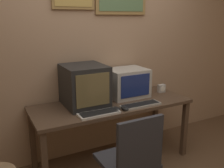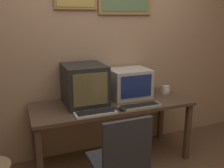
{
  "view_description": "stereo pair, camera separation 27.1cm",
  "coord_description": "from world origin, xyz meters",
  "px_view_note": "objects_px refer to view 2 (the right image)",
  "views": [
    {
      "loc": [
        -1.22,
        -1.27,
        1.65
      ],
      "look_at": [
        0.0,
        1.05,
        0.94
      ],
      "focal_mm": 40.0,
      "sensor_mm": 36.0,
      "label": 1
    },
    {
      "loc": [
        -0.98,
        -1.38,
        1.65
      ],
      "look_at": [
        0.0,
        1.05,
        0.94
      ],
      "focal_mm": 40.0,
      "sensor_mm": 36.0,
      "label": 2
    }
  ],
  "objects_px": {
    "monitor_left": "(84,85)",
    "desk_clock": "(166,90)",
    "monitor_right": "(129,83)",
    "mouse_near_keyboard": "(122,109)",
    "mouse_far_corner": "(114,109)",
    "keyboard_main": "(95,113)",
    "keyboard_side": "(140,106)"
  },
  "relations": [
    {
      "from": "mouse_far_corner",
      "to": "desk_clock",
      "type": "relative_size",
      "value": 1.06
    },
    {
      "from": "monitor_right",
      "to": "keyboard_side",
      "type": "xyz_separation_m",
      "value": [
        -0.05,
        -0.37,
        -0.15
      ]
    },
    {
      "from": "keyboard_side",
      "to": "desk_clock",
      "type": "relative_size",
      "value": 4.48
    },
    {
      "from": "keyboard_main",
      "to": "mouse_far_corner",
      "type": "height_order",
      "value": "mouse_far_corner"
    },
    {
      "from": "mouse_near_keyboard",
      "to": "mouse_far_corner",
      "type": "xyz_separation_m",
      "value": [
        -0.07,
        0.04,
        -0.0
      ]
    },
    {
      "from": "monitor_left",
      "to": "mouse_far_corner",
      "type": "distance_m",
      "value": 0.43
    },
    {
      "from": "monitor_right",
      "to": "mouse_near_keyboard",
      "type": "distance_m",
      "value": 0.5
    },
    {
      "from": "mouse_near_keyboard",
      "to": "mouse_far_corner",
      "type": "height_order",
      "value": "mouse_near_keyboard"
    },
    {
      "from": "monitor_left",
      "to": "desk_clock",
      "type": "height_order",
      "value": "monitor_left"
    },
    {
      "from": "mouse_far_corner",
      "to": "keyboard_side",
      "type": "bearing_deg",
      "value": -2.19
    },
    {
      "from": "monitor_right",
      "to": "mouse_far_corner",
      "type": "height_order",
      "value": "monitor_right"
    },
    {
      "from": "monitor_left",
      "to": "desk_clock",
      "type": "relative_size",
      "value": 4.67
    },
    {
      "from": "monitor_right",
      "to": "keyboard_main",
      "type": "bearing_deg",
      "value": -145.12
    },
    {
      "from": "monitor_left",
      "to": "monitor_right",
      "type": "distance_m",
      "value": 0.57
    },
    {
      "from": "keyboard_main",
      "to": "mouse_far_corner",
      "type": "xyz_separation_m",
      "value": [
        0.21,
        0.02,
        0.0
      ]
    },
    {
      "from": "keyboard_side",
      "to": "desk_clock",
      "type": "bearing_deg",
      "value": 30.07
    },
    {
      "from": "keyboard_main",
      "to": "mouse_near_keyboard",
      "type": "xyz_separation_m",
      "value": [
        0.29,
        -0.01,
        0.01
      ]
    },
    {
      "from": "monitor_right",
      "to": "keyboard_side",
      "type": "bearing_deg",
      "value": -97.55
    },
    {
      "from": "desk_clock",
      "to": "monitor_right",
      "type": "bearing_deg",
      "value": 171.53
    },
    {
      "from": "monitor_left",
      "to": "mouse_far_corner",
      "type": "bearing_deg",
      "value": -53.24
    },
    {
      "from": "mouse_far_corner",
      "to": "keyboard_main",
      "type": "bearing_deg",
      "value": -173.59
    },
    {
      "from": "monitor_right",
      "to": "monitor_left",
      "type": "bearing_deg",
      "value": -174.58
    },
    {
      "from": "keyboard_main",
      "to": "mouse_near_keyboard",
      "type": "bearing_deg",
      "value": -2.27
    },
    {
      "from": "keyboard_side",
      "to": "mouse_near_keyboard",
      "type": "height_order",
      "value": "mouse_near_keyboard"
    },
    {
      "from": "monitor_right",
      "to": "mouse_near_keyboard",
      "type": "relative_size",
      "value": 3.83
    },
    {
      "from": "keyboard_main",
      "to": "monitor_right",
      "type": "bearing_deg",
      "value": 34.88
    },
    {
      "from": "keyboard_side",
      "to": "desk_clock",
      "type": "distance_m",
      "value": 0.6
    },
    {
      "from": "keyboard_side",
      "to": "desk_clock",
      "type": "height_order",
      "value": "desk_clock"
    },
    {
      "from": "monitor_left",
      "to": "mouse_near_keyboard",
      "type": "relative_size",
      "value": 3.95
    },
    {
      "from": "monitor_right",
      "to": "mouse_far_corner",
      "type": "xyz_separation_m",
      "value": [
        -0.34,
        -0.36,
        -0.15
      ]
    },
    {
      "from": "mouse_near_keyboard",
      "to": "mouse_far_corner",
      "type": "bearing_deg",
      "value": 154.44
    },
    {
      "from": "keyboard_main",
      "to": "keyboard_side",
      "type": "bearing_deg",
      "value": 1.48
    }
  ]
}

